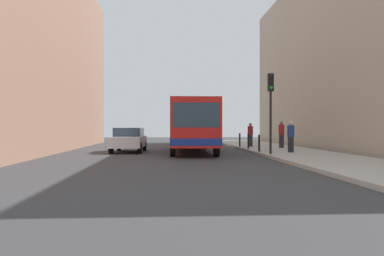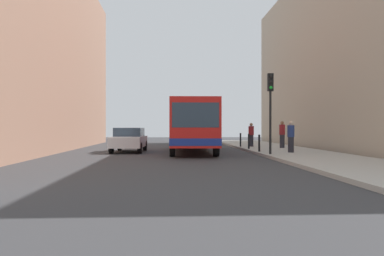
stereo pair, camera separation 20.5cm
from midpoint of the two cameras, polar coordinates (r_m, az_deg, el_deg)
The scene contains 14 objects.
ground_plane at distance 21.83m, azimuth 1.24°, elevation -3.87°, with size 80.00×80.00×0.00m, color #38383A.
sidewalk at distance 22.89m, azimuth 14.87°, elevation -3.50°, with size 4.40×40.00×0.15m, color #ADA89E.
building_left at distance 27.96m, azimuth -24.12°, elevation 10.41°, with size 7.00×32.00×13.04m, color #936B56.
building_right at distance 29.31m, azimuth 23.94°, elevation 9.60°, with size 7.00×32.00×12.70m, color #B2A38C.
bus at distance 25.02m, azimuth 0.22°, elevation 0.59°, with size 2.80×11.08×3.00m.
car_beside_bus at distance 25.15m, azimuth -8.55°, elevation -1.56°, with size 2.01×4.47×1.48m.
car_behind_bus at distance 35.76m, azimuth -0.49°, elevation -1.07°, with size 2.13×4.52×1.48m.
traffic_light at distance 21.12m, azimuth 11.20°, elevation 4.16°, with size 0.28×0.33×4.10m.
bollard_near at distance 23.10m, azimuth 9.65°, elevation -2.10°, with size 0.11×0.11×0.95m, color black.
bollard_mid at distance 26.01m, azimuth 8.19°, elevation -1.85°, with size 0.11×0.11×0.95m, color black.
bollard_far at distance 28.93m, azimuth 7.01°, elevation -1.66°, with size 0.11×0.11×0.95m, color black.
pedestrian_near_signal at distance 22.71m, azimuth 13.94°, elevation -1.19°, with size 0.38×0.38×1.70m.
pedestrian_mid_sidewalk at distance 27.56m, azimuth 12.73°, elevation -0.87°, with size 0.38×0.38×1.78m.
pedestrian_far_sidewalk at distance 29.16m, azimuth 8.49°, elevation -0.94°, with size 0.38×0.38×1.67m.
Camera 2 is at (-1.61, -21.72, 1.51)m, focal length 38.07 mm.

